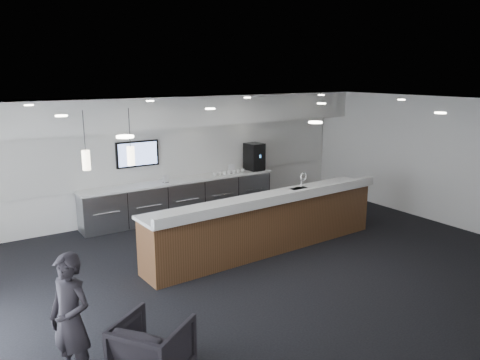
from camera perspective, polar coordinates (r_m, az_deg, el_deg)
ground at (r=8.97m, az=3.42°, el=-10.27°), size 10.00×10.00×0.00m
ceiling at (r=8.26m, az=3.70°, el=9.22°), size 10.00×8.00×0.02m
back_wall at (r=11.88m, az=-8.01°, el=2.97°), size 10.00×0.02×3.00m
right_wall at (r=12.10m, az=22.97°, el=2.25°), size 0.02×8.00×3.00m
soffit_bulkhead at (r=11.33m, az=-7.22°, el=8.38°), size 10.00×0.90×0.70m
alcove_panel at (r=11.83m, az=-7.96°, el=3.43°), size 9.80×0.06×1.40m
back_credenza at (r=11.78m, az=-7.11°, el=-2.18°), size 5.06×0.66×0.95m
wall_tv at (r=11.39m, az=-12.39°, el=3.13°), size 1.05×0.08×0.62m
pendant_left at (r=7.94m, az=-14.03°, el=3.25°), size 0.12×0.12×0.30m
pendant_right at (r=7.74m, az=-18.93°, el=2.69°), size 0.12×0.12×0.30m
ceiling_can_lights at (r=8.27m, az=3.70°, el=9.01°), size 7.00×5.00×0.02m
service_counter at (r=9.50m, az=3.31°, el=-5.23°), size 5.41×1.15×1.49m
coffee_machine at (r=12.69m, az=1.75°, el=2.87°), size 0.45×0.56×0.73m
info_sign_left at (r=11.36m, az=-9.00°, el=0.13°), size 0.14×0.05×0.19m
info_sign_right at (r=12.26m, az=-1.05°, el=1.36°), size 0.18×0.04×0.24m
armchair at (r=5.95m, az=-10.63°, el=-19.51°), size 1.11×1.10×0.73m
lounge_guest at (r=5.88m, az=-19.95°, el=-15.73°), size 0.62×0.69×1.58m
cup_0 at (r=12.41m, az=0.30°, el=1.16°), size 0.10×0.10×0.09m
cup_1 at (r=12.34m, az=-0.24°, el=1.09°), size 0.14×0.14×0.09m
cup_2 at (r=12.27m, az=-0.79°, el=1.02°), size 0.12×0.12×0.09m
cup_3 at (r=12.19m, az=-1.35°, el=0.94°), size 0.13×0.13×0.09m
cup_4 at (r=12.12m, az=-1.91°, el=0.87°), size 0.13×0.13×0.09m
cup_5 at (r=12.05m, az=-2.48°, el=0.79°), size 0.10×0.10×0.09m
cup_6 at (r=11.98m, az=-3.06°, el=0.71°), size 0.14×0.14×0.09m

